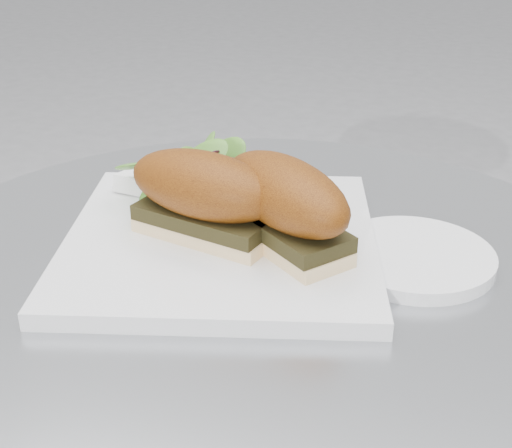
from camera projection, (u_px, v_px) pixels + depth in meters
The scene contains 6 objects.
plate at pixel (221, 241), 0.66m from camera, with size 0.28×0.28×0.02m, color white.
sandwich_left at pixel (203, 194), 0.63m from camera, with size 0.16×0.10×0.08m.
sandwich_right at pixel (285, 202), 0.62m from camera, with size 0.16×0.15×0.08m.
salad at pixel (192, 174), 0.72m from camera, with size 0.12×0.12×0.05m, color #559C33, non-canonical shape.
napkin at pixel (177, 196), 0.75m from camera, with size 0.10×0.10×0.02m, color white, non-canonical shape.
saucer at pixel (413, 257), 0.64m from camera, with size 0.14×0.14×0.01m, color white.
Camera 1 is at (0.15, -0.52, 1.05)m, focal length 50.00 mm.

